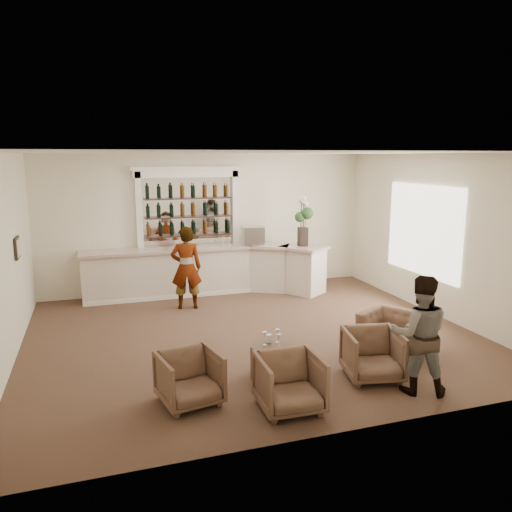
{
  "coord_description": "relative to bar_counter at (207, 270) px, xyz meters",
  "views": [
    {
      "loc": [
        -2.64,
        -8.34,
        3.24
      ],
      "look_at": [
        0.37,
        0.9,
        1.29
      ],
      "focal_mm": 35.0,
      "sensor_mm": 36.0,
      "label": 1
    }
  ],
  "objects": [
    {
      "name": "ground",
      "position": [
        0.16,
        -3.0,
        -0.57
      ],
      "size": [
        8.0,
        8.0,
        0.0
      ],
      "primitive_type": "plane",
      "color": "brown",
      "rests_on": "ground"
    },
    {
      "name": "room_shell",
      "position": [
        0.33,
        -2.29,
        1.77
      ],
      "size": [
        8.04,
        7.02,
        3.32
      ],
      "color": "#F4EACA",
      "rests_on": "ground"
    },
    {
      "name": "bar_counter",
      "position": [
        0.0,
        0.0,
        0.0
      ],
      "size": [
        5.72,
        1.8,
        1.14
      ],
      "color": "white",
      "rests_on": "ground"
    },
    {
      "name": "back_bar_alcove",
      "position": [
        -0.34,
        0.41,
        1.46
      ],
      "size": [
        2.64,
        0.25,
        3.0
      ],
      "color": "white",
      "rests_on": "ground"
    },
    {
      "name": "cocktail_table",
      "position": [
        -0.08,
        -4.8,
        -0.32
      ],
      "size": [
        0.68,
        0.68,
        0.5
      ],
      "primitive_type": "cylinder",
      "color": "#513723",
      "rests_on": "ground"
    },
    {
      "name": "sommelier",
      "position": [
        -0.67,
        -0.98,
        0.32
      ],
      "size": [
        0.71,
        0.52,
        1.79
      ],
      "primitive_type": "imported",
      "rotation": [
        0.0,
        0.0,
        3.0
      ],
      "color": "gray",
      "rests_on": "ground"
    },
    {
      "name": "guest",
      "position": [
        1.67,
        -5.86,
        0.26
      ],
      "size": [
        1.01,
        0.92,
        1.67
      ],
      "primitive_type": "imported",
      "rotation": [
        0.0,
        0.0,
        2.7
      ],
      "color": "gray",
      "rests_on": "ground"
    },
    {
      "name": "armchair_left",
      "position": [
        -1.41,
        -5.22,
        -0.22
      ],
      "size": [
        0.9,
        0.91,
        0.71
      ],
      "primitive_type": "imported",
      "rotation": [
        0.0,
        0.0,
        0.2
      ],
      "color": "brown",
      "rests_on": "ground"
    },
    {
      "name": "armchair_center",
      "position": [
        -0.21,
        -5.79,
        -0.2
      ],
      "size": [
        0.82,
        0.84,
        0.74
      ],
      "primitive_type": "imported",
      "rotation": [
        0.0,
        0.0,
        -0.03
      ],
      "color": "brown",
      "rests_on": "ground"
    },
    {
      "name": "armchair_right",
      "position": [
        1.3,
        -5.3,
        -0.2
      ],
      "size": [
        0.94,
        0.96,
        0.74
      ],
      "primitive_type": "imported",
      "rotation": [
        0.0,
        0.0,
        -0.21
      ],
      "color": "brown",
      "rests_on": "ground"
    },
    {
      "name": "armchair_far",
      "position": [
        2.21,
        -4.46,
        -0.25
      ],
      "size": [
        1.27,
        1.31,
        0.65
      ],
      "primitive_type": "imported",
      "rotation": [
        0.0,
        0.0,
        -1.02
      ],
      "color": "brown",
      "rests_on": "ground"
    },
    {
      "name": "espresso_machine",
      "position": [
        1.13,
        -0.04,
        0.79
      ],
      "size": [
        0.55,
        0.48,
        0.44
      ],
      "primitive_type": "cube",
      "rotation": [
        0.0,
        0.0,
        -0.11
      ],
      "color": "#BBBBC0",
      "rests_on": "bar_counter"
    },
    {
      "name": "flower_vase",
      "position": [
        2.21,
        -0.56,
        1.23
      ],
      "size": [
        0.31,
        0.31,
        1.18
      ],
      "color": "black",
      "rests_on": "bar_counter"
    },
    {
      "name": "wine_glass_bar_left",
      "position": [
        0.55,
        -0.05,
        0.67
      ],
      "size": [
        0.07,
        0.07,
        0.21
      ],
      "primitive_type": null,
      "color": "white",
      "rests_on": "bar_counter"
    },
    {
      "name": "wine_glass_bar_right",
      "position": [
        0.42,
        0.06,
        0.67
      ],
      "size": [
        0.07,
        0.07,
        0.21
      ],
      "primitive_type": null,
      "color": "white",
      "rests_on": "bar_counter"
    },
    {
      "name": "wine_glass_tbl_a",
      "position": [
        -0.2,
        -4.77,
        0.03
      ],
      "size": [
        0.07,
        0.07,
        0.21
      ],
      "primitive_type": null,
      "color": "white",
      "rests_on": "cocktail_table"
    },
    {
      "name": "wine_glass_tbl_b",
      "position": [
        0.02,
        -4.72,
        0.03
      ],
      "size": [
        0.07,
        0.07,
        0.21
      ],
      "primitive_type": null,
      "color": "white",
      "rests_on": "cocktail_table"
    },
    {
      "name": "wine_glass_tbl_c",
      "position": [
        -0.04,
        -4.93,
        0.03
      ],
      "size": [
        0.07,
        0.07,
        0.21
      ],
      "primitive_type": null,
      "color": "white",
      "rests_on": "cocktail_table"
    },
    {
      "name": "napkin_holder",
      "position": [
        -0.1,
        -4.66,
        -0.01
      ],
      "size": [
        0.08,
        0.08,
        0.12
      ],
      "primitive_type": "cube",
      "color": "silver",
      "rests_on": "cocktail_table"
    }
  ]
}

